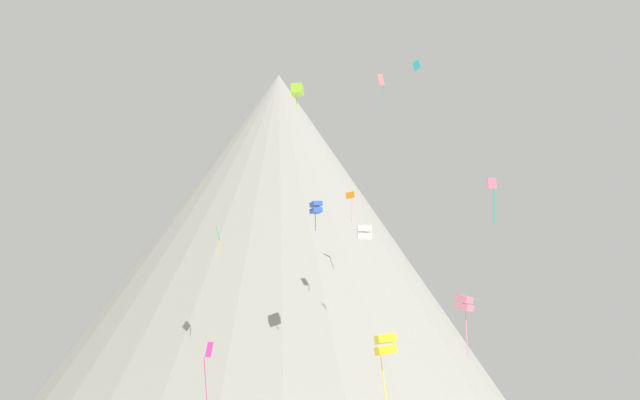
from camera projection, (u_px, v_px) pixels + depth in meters
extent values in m
cone|color=gray|center=(276.00, 237.00, 116.05)|extent=(90.82, 90.82, 56.63)
cone|color=gray|center=(308.00, 335.00, 117.76)|extent=(52.74, 52.74, 26.66)
cube|color=yellow|center=(385.00, 350.00, 55.59)|extent=(1.70, 1.63, 0.84)
cube|color=yellow|center=(385.00, 339.00, 55.82)|extent=(1.70, 1.63, 0.84)
cylinder|color=yellow|center=(384.00, 383.00, 54.93)|extent=(0.45, 0.45, 4.21)
cube|color=green|center=(218.00, 234.00, 82.40)|extent=(0.45, 1.02, 1.49)
cylinder|color=gold|center=(219.00, 249.00, 81.94)|extent=(0.37, 0.15, 2.01)
cube|color=blue|center=(316.00, 211.00, 81.21)|extent=(1.53, 1.51, 0.63)
cube|color=blue|center=(316.00, 204.00, 81.41)|extent=(1.53, 1.51, 0.63)
cylinder|color=blue|center=(315.00, 222.00, 80.87)|extent=(0.13, 0.20, 2.02)
cube|color=orange|center=(350.00, 195.00, 91.94)|extent=(1.23, 0.52, 0.95)
cylinder|color=pink|center=(352.00, 210.00, 91.41)|extent=(0.19, 0.18, 3.11)
cube|color=#33BCDB|center=(417.00, 65.00, 80.45)|extent=(0.88, 0.67, 1.19)
cube|color=#8CD133|center=(297.00, 92.00, 67.21)|extent=(1.20, 1.20, 0.48)
cube|color=#8CD133|center=(297.00, 87.00, 67.33)|extent=(1.20, 1.20, 0.48)
cylinder|color=#8CD133|center=(297.00, 103.00, 66.92)|extent=(0.26, 0.29, 1.66)
cube|color=white|center=(364.00, 236.00, 53.00)|extent=(1.03, 1.08, 0.59)
cube|color=white|center=(364.00, 229.00, 53.15)|extent=(1.03, 1.08, 0.59)
cube|color=#E5668C|center=(492.00, 183.00, 59.29)|extent=(0.91, 0.74, 1.02)
cylinder|color=teal|center=(494.00, 207.00, 58.76)|extent=(0.35, 0.41, 3.08)
cube|color=red|center=(381.00, 80.00, 83.66)|extent=(0.82, 0.42, 1.56)
cylinder|color=teal|center=(383.00, 92.00, 83.24)|extent=(0.26, 0.25, 1.58)
cube|color=pink|center=(465.00, 307.00, 62.25)|extent=(1.70, 1.69, 0.85)
cube|color=pink|center=(464.00, 299.00, 62.43)|extent=(1.70, 1.69, 0.85)
cylinder|color=pink|center=(467.00, 333.00, 61.64)|extent=(0.18, 0.51, 3.97)
cube|color=#D1339E|center=(209.00, 350.00, 70.12)|extent=(0.79, 0.43, 1.51)
cylinder|color=#D1339E|center=(205.00, 380.00, 69.35)|extent=(0.45, 0.65, 4.18)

